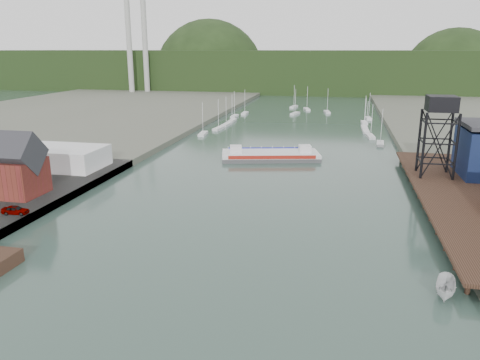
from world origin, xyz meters
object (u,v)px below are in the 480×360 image
at_px(harbor_building, 7,170).
at_px(chain_ferry, 270,155).
at_px(car_west_a, 15,210).
at_px(lift_tower, 441,109).
at_px(motorboat, 446,289).

distance_m(harbor_building, chain_ferry, 60.64).
bearing_deg(chain_ferry, car_west_a, -135.07).
height_order(harbor_building, lift_tower, lift_tower).
bearing_deg(motorboat, harbor_building, 178.02).
bearing_deg(harbor_building, lift_tower, 19.98).
xyz_separation_m(lift_tower, chain_ferry, (-36.07, 16.46, -14.64)).
height_order(chain_ferry, motorboat, chain_ferry).
height_order(harbor_building, chain_ferry, harbor_building).
relative_size(harbor_building, lift_tower, 0.76).
distance_m(chain_ferry, car_west_a, 62.95).
xyz_separation_m(harbor_building, lift_tower, (77.00, 28.00, 9.56)).
bearing_deg(motorboat, lift_tower, 95.48).
xyz_separation_m(lift_tower, car_west_a, (-69.00, -37.17, -13.34)).
distance_m(harbor_building, motorboat, 73.15).
bearing_deg(motorboat, car_west_a, -175.88).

